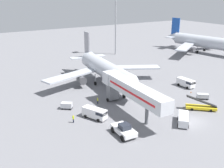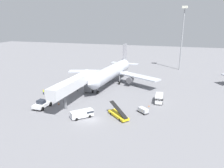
{
  "view_description": "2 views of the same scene",
  "coord_description": "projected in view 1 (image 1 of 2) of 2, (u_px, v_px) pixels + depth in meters",
  "views": [
    {
      "loc": [
        -40.4,
        -32.82,
        24.85
      ],
      "look_at": [
        -6.52,
        20.96,
        3.0
      ],
      "focal_mm": 43.2,
      "sensor_mm": 36.0,
      "label": 1
    },
    {
      "loc": [
        17.21,
        -43.04,
        22.67
      ],
      "look_at": [
        -1.25,
        20.65,
        2.66
      ],
      "focal_mm": 34.69,
      "sensor_mm": 36.0,
      "label": 2
    }
  ],
  "objects": [
    {
      "name": "service_van_outer_left",
      "position": [
        183.0,
        118.0,
        53.34
      ],
      "size": [
        5.15,
        5.05,
        1.8
      ],
      "color": "white",
      "rests_on": "ground"
    },
    {
      "name": "pushback_tug",
      "position": [
        124.0,
        130.0,
        48.91
      ],
      "size": [
        3.2,
        5.49,
        2.31
      ],
      "color": "white",
      "rests_on": "ground"
    },
    {
      "name": "safety_cone_bravo",
      "position": [
        126.0,
        122.0,
        53.42
      ],
      "size": [
        0.36,
        0.36,
        0.55
      ],
      "color": "black",
      "rests_on": "ground"
    },
    {
      "name": "service_van_far_center",
      "position": [
        186.0,
        83.0,
        73.78
      ],
      "size": [
        2.4,
        5.23,
        2.2
      ],
      "color": "white",
      "rests_on": "ground"
    },
    {
      "name": "ground_crew_worker_foreground",
      "position": [
        73.0,
        118.0,
        53.62
      ],
      "size": [
        0.43,
        0.43,
        1.73
      ],
      "color": "#1E2333",
      "rests_on": "ground"
    },
    {
      "name": "safety_cone_alpha",
      "position": [
        191.0,
        92.0,
        69.75
      ],
      "size": [
        0.31,
        0.31,
        0.49
      ],
      "color": "black",
      "rests_on": "ground"
    },
    {
      "name": "airplane_at_gate",
      "position": [
        105.0,
        69.0,
        74.72
      ],
      "size": [
        35.11,
        35.19,
        13.05
      ],
      "color": "#B7BCC6",
      "rests_on": "ground"
    },
    {
      "name": "apron_light_mast",
      "position": [
        116.0,
        7.0,
        106.68
      ],
      "size": [
        2.4,
        2.4,
        28.02
      ],
      "color": "#93969B",
      "rests_on": "ground"
    },
    {
      "name": "service_van_near_right",
      "position": [
        95.0,
        113.0,
        55.33
      ],
      "size": [
        3.85,
        5.68,
        2.2
      ],
      "color": "white",
      "rests_on": "ground"
    },
    {
      "name": "belt_loader_truck",
      "position": [
        201.0,
        107.0,
        59.57
      ],
      "size": [
        6.12,
        5.88,
        3.17
      ],
      "color": "yellow",
      "rests_on": "ground"
    },
    {
      "name": "jet_bridge",
      "position": [
        130.0,
        89.0,
        56.8
      ],
      "size": [
        4.65,
        22.06,
        7.06
      ],
      "color": "silver",
      "rests_on": "ground"
    },
    {
      "name": "ground_crew_worker_midground",
      "position": [
        98.0,
        100.0,
        62.68
      ],
      "size": [
        0.32,
        0.32,
        1.61
      ],
      "color": "#1E2333",
      "rests_on": "ground"
    },
    {
      "name": "ground_plane",
      "position": [
        194.0,
        121.0,
        54.71
      ],
      "size": [
        300.0,
        300.0,
        0.0
      ],
      "primitive_type": "plane",
      "color": "slate"
    },
    {
      "name": "baggage_cart_far_left",
      "position": [
        203.0,
        96.0,
        65.53
      ],
      "size": [
        2.91,
        2.76,
        1.35
      ],
      "color": "#38383D",
      "rests_on": "ground"
    },
    {
      "name": "baggage_cart_near_center",
      "position": [
        67.0,
        105.0,
        59.99
      ],
      "size": [
        2.79,
        2.65,
        1.49
      ],
      "color": "#38383D",
      "rests_on": "ground"
    },
    {
      "name": "airplane_background",
      "position": [
        203.0,
        42.0,
        114.81
      ],
      "size": [
        39.29,
        37.73,
        13.58
      ],
      "color": "#B7BCC6",
      "rests_on": "ground"
    }
  ]
}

